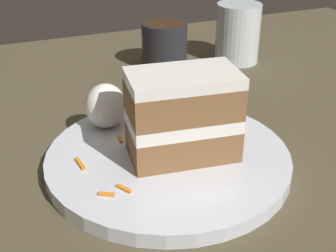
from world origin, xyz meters
The scene contains 9 objects.
ground_plane centered at (0.00, 0.00, 0.00)m, with size 6.00×6.00×0.00m, color black.
dining_table centered at (0.00, 0.00, 0.01)m, with size 1.23×0.96×0.02m, color #4C422D.
plate centered at (0.01, 0.03, 0.03)m, with size 0.27×0.27×0.02m, color silver.
cake_slice centered at (-0.01, 0.03, 0.09)m, with size 0.12×0.08×0.10m.
cream_dollop centered at (0.05, -0.06, 0.07)m, with size 0.05×0.04×0.06m, color white.
orange_garnish centered at (0.00, -0.07, 0.04)m, with size 0.05×0.05×0.00m, color orange.
carrot_shreds_scatter centered at (0.08, 0.04, 0.04)m, with size 0.06×0.11×0.00m.
drinking_glass centered at (-0.23, -0.24, 0.07)m, with size 0.07×0.07×0.10m.
coffee_mug centered at (-0.10, -0.26, 0.06)m, with size 0.08×0.08×0.08m.
Camera 1 is at (0.17, 0.43, 0.31)m, focal length 50.00 mm.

